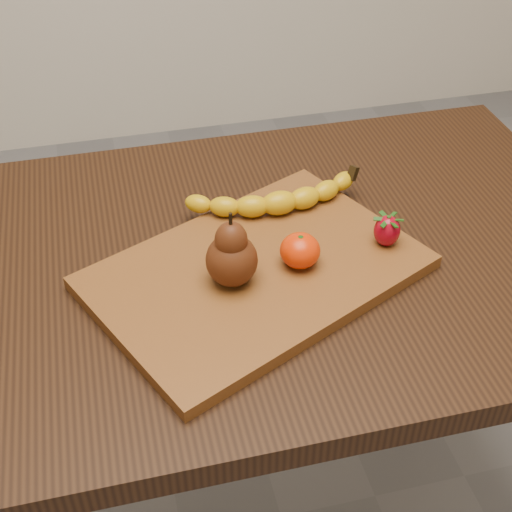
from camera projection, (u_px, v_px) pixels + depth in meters
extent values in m
cube|color=black|center=(292.00, 256.00, 1.09)|extent=(1.00, 0.70, 0.04)
cylinder|color=black|center=(38.00, 341.00, 1.48)|extent=(0.05, 0.05, 0.72)
cylinder|color=black|center=(439.00, 274.00, 1.64)|extent=(0.05, 0.05, 0.72)
cube|color=brown|center=(256.00, 272.00, 1.02)|extent=(0.53, 0.46, 0.02)
ellipsoid|color=red|center=(300.00, 251.00, 1.00)|extent=(0.06, 0.06, 0.05)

